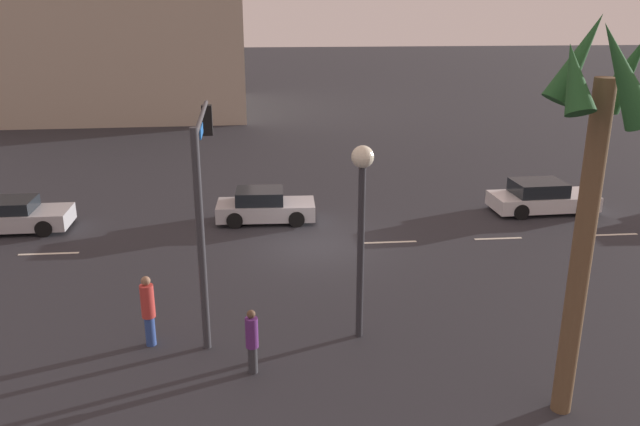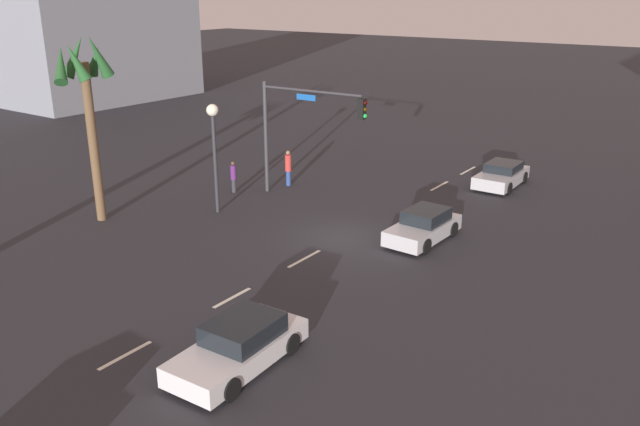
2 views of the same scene
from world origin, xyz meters
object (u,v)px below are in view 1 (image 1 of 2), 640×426
at_px(car_2, 541,198).
at_px(car_3, 264,207).
at_px(traffic_signal, 203,177).
at_px(palm_tree_1, 603,136).
at_px(pedestrian_1, 148,309).
at_px(pedestrian_0, 252,340).
at_px(streetlamp, 362,203).
at_px(building_0, 120,19).
at_px(car_1, 15,216).

bearing_deg(car_2, car_3, 0.76).
bearing_deg(traffic_signal, palm_tree_1, 145.26).
height_order(pedestrian_1, palm_tree_1, palm_tree_1).
bearing_deg(pedestrian_0, streetlamp, -151.46).
relative_size(pedestrian_0, pedestrian_1, 0.86).
xyz_separation_m(car_3, traffic_signal, (1.64, 7.78, 3.35)).
height_order(traffic_signal, building_0, building_0).
distance_m(palm_tree_1, building_0, 46.60).
distance_m(pedestrian_0, palm_tree_1, 8.79).
relative_size(car_2, car_3, 1.11).
relative_size(palm_tree_1, building_0, 0.43).
bearing_deg(car_1, building_0, -87.34).
height_order(pedestrian_0, building_0, building_0).
relative_size(car_2, palm_tree_1, 0.53).
height_order(car_3, traffic_signal, traffic_signal).
distance_m(streetlamp, pedestrian_1, 6.06).
height_order(streetlamp, building_0, building_0).
bearing_deg(building_0, palm_tree_1, 110.60).
bearing_deg(car_2, pedestrian_0, 43.19).
height_order(car_1, palm_tree_1, palm_tree_1).
height_order(car_3, pedestrian_0, pedestrian_0).
bearing_deg(car_3, traffic_signal, 78.08).
xyz_separation_m(car_2, pedestrian_0, (12.10, 11.36, 0.27)).
relative_size(car_1, pedestrian_0, 2.45).
relative_size(car_3, pedestrian_1, 2.06).
distance_m(car_2, palm_tree_1, 15.50).
bearing_deg(pedestrian_1, traffic_signal, -126.95).
distance_m(car_1, car_3, 9.67).
distance_m(car_3, pedestrian_1, 10.12).
height_order(car_1, car_3, car_3).
bearing_deg(pedestrian_1, pedestrian_0, 149.50).
bearing_deg(building_0, traffic_signal, 102.67).
distance_m(traffic_signal, palm_tree_1, 9.98).
height_order(traffic_signal, pedestrian_0, traffic_signal).
xyz_separation_m(car_2, pedestrian_1, (14.74, 9.80, 0.41)).
distance_m(car_2, traffic_signal, 15.88).
relative_size(streetlamp, pedestrian_0, 3.12).
bearing_deg(palm_tree_1, building_0, -68.02).
height_order(pedestrian_0, palm_tree_1, palm_tree_1).
bearing_deg(streetlamp, car_1, -38.12).
xyz_separation_m(car_3, palm_tree_1, (-6.37, 13.34, 5.45)).
bearing_deg(palm_tree_1, pedestrian_1, -21.42).
bearing_deg(streetlamp, car_2, -133.39).
relative_size(car_3, building_0, 0.20).
bearing_deg(palm_tree_1, car_1, -39.29).
bearing_deg(building_0, pedestrian_0, 103.17).
bearing_deg(car_2, building_0, -52.54).
relative_size(car_1, car_3, 1.02).
distance_m(car_2, car_3, 11.70).
xyz_separation_m(car_1, traffic_signal, (-8.02, 7.57, 3.37)).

